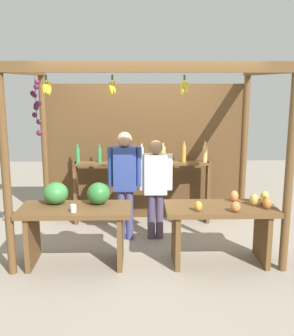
% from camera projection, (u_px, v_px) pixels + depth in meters
% --- Properties ---
extents(ground_plane, '(12.00, 12.00, 0.00)m').
position_uv_depth(ground_plane, '(147.00, 240.00, 5.90)').
color(ground_plane, gray).
rests_on(ground_plane, ground).
extents(market_stall, '(3.38, 2.12, 2.46)m').
position_uv_depth(market_stall, '(145.00, 138.00, 6.08)').
color(market_stall, brown).
rests_on(market_stall, ground).
extents(fruit_counter_left, '(1.37, 0.70, 1.01)m').
position_uv_depth(fruit_counter_left, '(76.00, 213.00, 5.06)').
color(fruit_counter_left, brown).
rests_on(fruit_counter_left, ground).
extents(fruit_counter_right, '(1.37, 0.64, 0.89)m').
position_uv_depth(fruit_counter_right, '(222.00, 220.00, 5.07)').
color(fruit_counter_right, brown).
rests_on(fruit_counter_right, ground).
extents(bottle_shelf_unit, '(2.17, 0.22, 1.33)m').
position_uv_depth(bottle_shelf_unit, '(143.00, 174.00, 6.47)').
color(bottle_shelf_unit, brown).
rests_on(bottle_shelf_unit, ground).
extents(vendor_man, '(0.48, 0.21, 1.57)m').
position_uv_depth(vendor_man, '(125.00, 176.00, 5.75)').
color(vendor_man, '#434273').
rests_on(vendor_man, ground).
extents(vendor_woman, '(0.48, 0.20, 1.45)m').
position_uv_depth(vendor_woman, '(156.00, 182.00, 5.79)').
color(vendor_woman, '#4A3E59').
rests_on(vendor_woman, ground).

